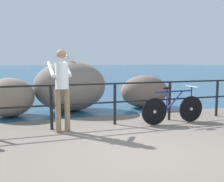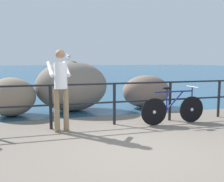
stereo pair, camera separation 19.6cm
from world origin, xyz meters
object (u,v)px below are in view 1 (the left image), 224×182
Objects in this scene: breakwater_boulder_main at (70,86)px; seagull at (67,56)px; breakwater_boulder_left at (9,97)px; breakwater_boulder_right at (144,91)px; bicycle at (173,108)px; person_at_railing at (62,87)px.

seagull is (-0.08, 0.05, 0.91)m from breakwater_boulder_main.
seagull is (1.65, 0.34, 1.13)m from breakwater_boulder_left.
breakwater_boulder_main reaches higher than breakwater_boulder_right.
seagull reaches higher than bicycle.
breakwater_boulder_main is 2.46m from breakwater_boulder_right.
breakwater_boulder_main is (-2.18, 2.36, 0.38)m from bicycle.
bicycle is at bearing -47.31° from breakwater_boulder_main.
breakwater_boulder_main is 6.45× the size of seagull.
breakwater_boulder_main is at bearing 177.27° from breakwater_boulder_right.
seagull is at bearing 11.48° from breakwater_boulder_left.
breakwater_boulder_main is at bearing 131.69° from bicycle.
person_at_railing is at bearing -58.91° from breakwater_boulder_left.
breakwater_boulder_right is (4.18, 0.17, -0.01)m from breakwater_boulder_left.
breakwater_boulder_main reaches higher than bicycle.
person_at_railing reaches higher than bicycle.
breakwater_boulder_left is 4.18m from breakwater_boulder_right.
bicycle is 2.76m from person_at_railing.
bicycle is at bearing -144.06° from seagull.
seagull is at bearing 176.21° from breakwater_boulder_right.
person_at_railing is 5.21× the size of seagull.
seagull reaches higher than breakwater_boulder_main.
breakwater_boulder_right reaches higher than bicycle.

